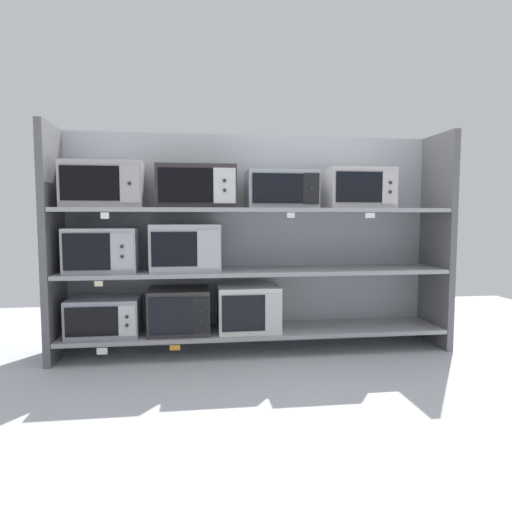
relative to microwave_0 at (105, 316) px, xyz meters
The scene contains 22 objects.
ground 1.52m from the microwave_0, 41.95° to the right, with size 6.84×6.00×0.02m, color #B2B7BC.
back_panel 1.26m from the microwave_0, 13.31° to the left, with size 3.04×0.04×1.66m, color #9EA3A8.
upright_left 0.63m from the microwave_0, behind, with size 0.05×0.48×1.66m, color #5B5B5E.
upright_right 2.61m from the microwave_0, ahead, with size 0.05×0.48×1.66m, color #5B5B5E.
shelf_0 1.12m from the microwave_0, ahead, with size 2.84×0.48×0.03m, color #99999E.
microwave_0 is the anchor object (origin of this frame).
microwave_1 0.53m from the microwave_0, ahead, with size 0.44×0.42×0.32m.
microwave_2 1.04m from the microwave_0, ahead, with size 0.45×0.43×0.34m.
price_tag_0 0.31m from the microwave_0, 84.99° to the right, with size 0.07×0.00×0.05m, color white.
price_tag_1 0.59m from the microwave_0, 25.05° to the right, with size 0.07×0.00×0.04m, color orange.
shelf_1 1.15m from the microwave_0, ahead, with size 2.84×0.48×0.03m, color #99999E.
microwave_3 0.48m from the microwave_0, behind, with size 0.50×0.35×0.31m.
microwave_4 0.77m from the microwave_0, ahead, with size 0.50×0.38×0.34m.
price_tag_2 0.36m from the microwave_0, 87.19° to the right, with size 0.05×0.00×0.04m, color beige.
shelf_2 1.35m from the microwave_0, ahead, with size 2.84×0.48×0.03m, color #99999E.
microwave_5 0.94m from the microwave_0, ahead, with size 0.55×0.39×0.32m.
microwave_6 1.15m from the microwave_0, ahead, with size 0.57×0.37×0.31m.
microwave_7 1.59m from the microwave_0, ahead, with size 0.52×0.34×0.28m.
microwave_8 2.11m from the microwave_0, ahead, with size 0.49×0.38×0.30m.
price_tag_3 0.76m from the microwave_0, 74.99° to the right, with size 0.05×0.00×0.04m, color white.
price_tag_4 1.53m from the microwave_0, 10.20° to the right, with size 0.05×0.00×0.04m, color white.
price_tag_5 2.05m from the microwave_0, ahead, with size 0.07×0.00×0.04m, color white.
Camera 1 is at (-0.47, -3.40, 1.02)m, focal length 32.22 mm.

